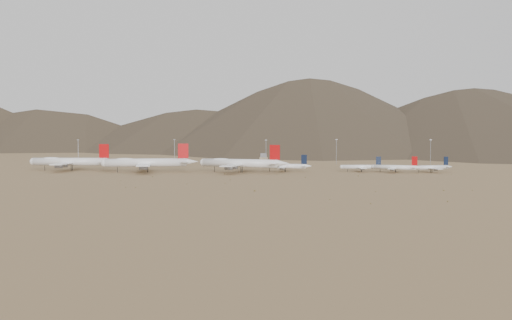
{
  "coord_description": "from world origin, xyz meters",
  "views": [
    {
      "loc": [
        50.94,
        -445.34,
        35.35
      ],
      "look_at": [
        26.98,
        30.0,
        10.03
      ],
      "focal_mm": 40.0,
      "sensor_mm": 36.0,
      "label": 1
    }
  ],
  "objects_px": {
    "widebody_east": "(240,163)",
    "narrowbody_b": "(362,167)",
    "narrowbody_a": "(286,166)",
    "control_tower": "(264,160)",
    "widebody_centre": "(146,162)",
    "widebody_west": "(71,162)"
  },
  "relations": [
    {
      "from": "widebody_east",
      "to": "narrowbody_a",
      "type": "height_order",
      "value": "widebody_east"
    },
    {
      "from": "narrowbody_b",
      "to": "control_tower",
      "type": "height_order",
      "value": "narrowbody_b"
    },
    {
      "from": "widebody_centre",
      "to": "control_tower",
      "type": "height_order",
      "value": "widebody_centre"
    },
    {
      "from": "narrowbody_a",
      "to": "control_tower",
      "type": "relative_size",
      "value": 3.62
    },
    {
      "from": "widebody_east",
      "to": "narrowbody_a",
      "type": "relative_size",
      "value": 1.75
    },
    {
      "from": "widebody_west",
      "to": "narrowbody_a",
      "type": "height_order",
      "value": "widebody_west"
    },
    {
      "from": "widebody_east",
      "to": "narrowbody_b",
      "type": "distance_m",
      "value": 102.57
    },
    {
      "from": "widebody_east",
      "to": "widebody_centre",
      "type": "bearing_deg",
      "value": -164.8
    },
    {
      "from": "widebody_west",
      "to": "widebody_east",
      "type": "xyz_separation_m",
      "value": [
        148.38,
        -15.64,
        0.05
      ]
    },
    {
      "from": "widebody_west",
      "to": "control_tower",
      "type": "height_order",
      "value": "widebody_west"
    },
    {
      "from": "widebody_east",
      "to": "narrowbody_a",
      "type": "bearing_deg",
      "value": 35.19
    },
    {
      "from": "narrowbody_a",
      "to": "control_tower",
      "type": "distance_m",
      "value": 87.85
    },
    {
      "from": "widebody_east",
      "to": "narrowbody_b",
      "type": "relative_size",
      "value": 1.96
    },
    {
      "from": "narrowbody_a",
      "to": "control_tower",
      "type": "bearing_deg",
      "value": 112.03
    },
    {
      "from": "widebody_centre",
      "to": "narrowbody_b",
      "type": "relative_size",
      "value": 2.04
    },
    {
      "from": "narrowbody_b",
      "to": "widebody_west",
      "type": "bearing_deg",
      "value": 174.43
    },
    {
      "from": "narrowbody_a",
      "to": "narrowbody_b",
      "type": "xyz_separation_m",
      "value": [
        64.26,
        1.13,
        -0.51
      ]
    },
    {
      "from": "widebody_centre",
      "to": "narrowbody_a",
      "type": "distance_m",
      "value": 116.3
    },
    {
      "from": "widebody_east",
      "to": "narrowbody_b",
      "type": "height_order",
      "value": "widebody_east"
    },
    {
      "from": "control_tower",
      "to": "widebody_west",
      "type": "bearing_deg",
      "value": -153.13
    },
    {
      "from": "widebody_west",
      "to": "narrowbody_b",
      "type": "xyz_separation_m",
      "value": [
        249.83,
        -0.98,
        -3.76
      ]
    },
    {
      "from": "narrowbody_a",
      "to": "narrowbody_b",
      "type": "relative_size",
      "value": 1.12
    }
  ]
}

